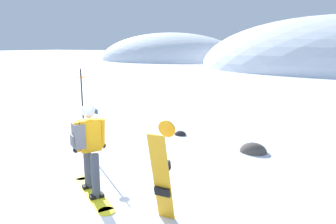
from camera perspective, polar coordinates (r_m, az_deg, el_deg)
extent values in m
plane|color=white|center=(5.71, -16.08, -16.98)|extent=(300.00, 300.00, 0.00)
ellipsoid|color=white|center=(44.75, 27.94, 7.06)|extent=(33.26, 29.93, 12.67)
ellipsoid|color=white|center=(60.97, 0.42, 9.36)|extent=(26.82, 24.14, 10.18)
cube|color=yellow|center=(6.26, -13.42, -13.99)|extent=(1.44, 1.12, 0.02)
cylinder|color=yellow|center=(6.95, -15.30, -11.40)|extent=(0.28, 0.28, 0.02)
cylinder|color=yellow|center=(5.60, -11.03, -17.19)|extent=(0.28, 0.28, 0.02)
cube|color=black|center=(6.45, -14.06, -12.80)|extent=(0.26, 0.29, 0.06)
cube|color=black|center=(6.03, -12.77, -14.55)|extent=(0.26, 0.29, 0.06)
cylinder|color=#3D424C|center=(6.31, -14.24, -9.66)|extent=(0.15, 0.15, 0.82)
cylinder|color=#3D424C|center=(5.88, -12.94, -11.22)|extent=(0.15, 0.15, 0.82)
cube|color=#F4A314|center=(5.86, -13.95, -4.07)|extent=(0.39, 0.42, 0.58)
cylinder|color=#F4A314|center=(5.81, -16.13, -4.34)|extent=(0.20, 0.18, 0.57)
cylinder|color=#F4A314|center=(5.93, -11.81, -3.80)|extent=(0.20, 0.18, 0.57)
sphere|color=black|center=(5.92, -16.27, -6.59)|extent=(0.11, 0.11, 0.11)
sphere|color=black|center=(6.04, -11.65, -5.97)|extent=(0.11, 0.11, 0.11)
cube|color=slate|center=(5.81, -15.85, -4.11)|extent=(0.33, 0.31, 0.44)
cube|color=slate|center=(5.81, -16.77, -4.99)|extent=(0.20, 0.16, 0.20)
sphere|color=tan|center=(5.76, -14.16, 0.00)|extent=(0.21, 0.21, 0.21)
sphere|color=silver|center=(5.76, -14.17, 0.29)|extent=(0.25, 0.25, 0.25)
cube|color=navy|center=(5.80, -12.92, 0.13)|extent=(0.16, 0.12, 0.08)
cube|color=orange|center=(4.89, -1.19, -11.94)|extent=(0.28, 0.39, 1.48)
cylinder|color=orange|center=(4.80, -0.23, -3.05)|extent=(0.28, 0.09, 0.28)
cube|color=black|center=(4.83, -1.03, -9.42)|extent=(0.25, 0.10, 0.15)
cube|color=black|center=(5.00, -1.01, -14.12)|extent=(0.25, 0.10, 0.15)
cylinder|color=black|center=(8.62, -15.13, 0.33)|extent=(0.04, 0.04, 2.09)
cylinder|color=orange|center=(8.49, -15.44, 6.05)|extent=(0.20, 0.20, 0.02)
cone|color=black|center=(8.48, -15.52, 7.53)|extent=(0.04, 0.04, 0.08)
ellipsoid|color=#282628|center=(9.81, 2.25, -4.15)|extent=(0.37, 0.31, 0.26)
ellipsoid|color=#4C4742|center=(8.56, 15.12, -6.99)|extent=(0.70, 0.59, 0.49)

